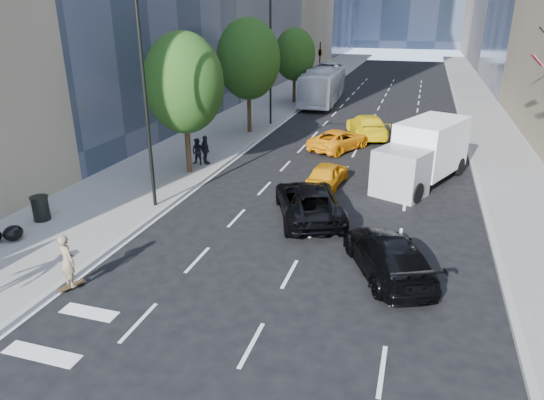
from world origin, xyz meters
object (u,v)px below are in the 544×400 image
(black_sedan_lincoln, at_px, (309,201))
(trash_can, at_px, (41,209))
(black_sedan_mercedes, at_px, (388,255))
(box_truck, at_px, (423,153))
(skateboarder, at_px, (68,264))
(city_bus, at_px, (323,85))

(black_sedan_lincoln, distance_m, trash_can, 11.44)
(black_sedan_mercedes, bearing_deg, box_truck, -120.08)
(skateboarder, relative_size, black_sedan_lincoln, 0.33)
(city_bus, bearing_deg, black_sedan_lincoln, -82.45)
(skateboarder, bearing_deg, black_sedan_mercedes, -134.87)
(skateboarder, relative_size, box_truck, 0.25)
(skateboarder, bearing_deg, black_sedan_lincoln, -104.38)
(city_bus, bearing_deg, box_truck, -68.98)
(city_bus, distance_m, box_truck, 24.29)
(trash_can, bearing_deg, box_truck, 33.59)
(black_sedan_mercedes, relative_size, city_bus, 0.41)
(skateboarder, distance_m, city_bus, 36.55)
(city_bus, bearing_deg, black_sedan_mercedes, -77.46)
(skateboarder, bearing_deg, trash_can, -18.27)
(skateboarder, height_order, black_sedan_lincoln, skateboarder)
(black_sedan_mercedes, height_order, box_truck, box_truck)
(skateboarder, height_order, city_bus, city_bus)
(skateboarder, distance_m, black_sedan_mercedes, 10.59)
(box_truck, xyz_separation_m, trash_can, (-15.37, -10.21, -0.96))
(city_bus, height_order, trash_can, city_bus)
(black_sedan_lincoln, xyz_separation_m, city_bus, (-5.13, 28.53, 0.96))
(black_sedan_lincoln, height_order, box_truck, box_truck)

